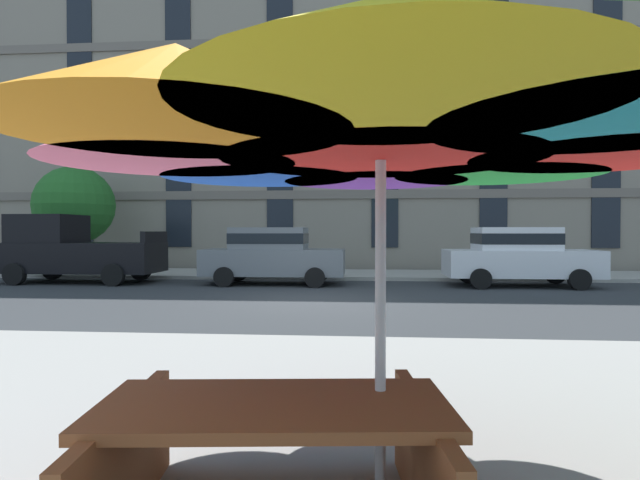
{
  "coord_description": "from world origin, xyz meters",
  "views": [
    {
      "loc": [
        1.2,
        -11.76,
        1.65
      ],
      "look_at": [
        -0.03,
        3.2,
        1.4
      ],
      "focal_mm": 28.0,
      "sensor_mm": 36.0,
      "label": 1
    }
  ],
  "objects_px": {
    "sedan_white": "(518,255)",
    "pickup_black": "(74,251)",
    "sedan_gray": "(273,254)",
    "picnic_table": "(274,456)",
    "patio_umbrella": "(381,127)",
    "street_tree_left": "(75,201)"
  },
  "relations": [
    {
      "from": "sedan_white",
      "to": "street_tree_left",
      "type": "height_order",
      "value": "street_tree_left"
    },
    {
      "from": "picnic_table",
      "to": "street_tree_left",
      "type": "bearing_deg",
      "value": 123.58
    },
    {
      "from": "sedan_gray",
      "to": "patio_umbrella",
      "type": "height_order",
      "value": "patio_umbrella"
    },
    {
      "from": "sedan_white",
      "to": "pickup_black",
      "type": "bearing_deg",
      "value": 180.0
    },
    {
      "from": "pickup_black",
      "to": "sedan_white",
      "type": "relative_size",
      "value": 1.16
    },
    {
      "from": "patio_umbrella",
      "to": "picnic_table",
      "type": "bearing_deg",
      "value": -157.07
    },
    {
      "from": "sedan_gray",
      "to": "sedan_white",
      "type": "height_order",
      "value": "same"
    },
    {
      "from": "sedan_gray",
      "to": "street_tree_left",
      "type": "xyz_separation_m",
      "value": [
        -8.24,
        2.97,
        1.87
      ]
    },
    {
      "from": "street_tree_left",
      "to": "pickup_black",
      "type": "bearing_deg",
      "value": -60.1
    },
    {
      "from": "picnic_table",
      "to": "sedan_white",
      "type": "bearing_deg",
      "value": 68.17
    },
    {
      "from": "pickup_black",
      "to": "picnic_table",
      "type": "bearing_deg",
      "value": -55.62
    },
    {
      "from": "sedan_gray",
      "to": "picnic_table",
      "type": "distance_m",
      "value": 13.15
    },
    {
      "from": "pickup_black",
      "to": "patio_umbrella",
      "type": "height_order",
      "value": "patio_umbrella"
    },
    {
      "from": "street_tree_left",
      "to": "picnic_table",
      "type": "bearing_deg",
      "value": -56.42
    },
    {
      "from": "sedan_white",
      "to": "street_tree_left",
      "type": "xyz_separation_m",
      "value": [
        -15.74,
        2.97,
        1.87
      ]
    },
    {
      "from": "patio_umbrella",
      "to": "sedan_gray",
      "type": "bearing_deg",
      "value": 102.74
    },
    {
      "from": "street_tree_left",
      "to": "picnic_table",
      "type": "height_order",
      "value": "street_tree_left"
    },
    {
      "from": "pickup_black",
      "to": "sedan_white",
      "type": "distance_m",
      "value": 14.03
    },
    {
      "from": "street_tree_left",
      "to": "picnic_table",
      "type": "distance_m",
      "value": 19.23
    },
    {
      "from": "pickup_black",
      "to": "picnic_table",
      "type": "height_order",
      "value": "pickup_black"
    },
    {
      "from": "pickup_black",
      "to": "patio_umbrella",
      "type": "relative_size",
      "value": 1.35
    },
    {
      "from": "sedan_gray",
      "to": "sedan_white",
      "type": "bearing_deg",
      "value": 0.0
    }
  ]
}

